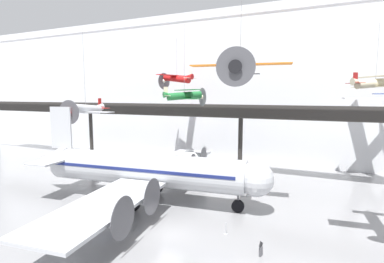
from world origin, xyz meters
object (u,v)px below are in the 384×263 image
object	(u,v)px
suspended_plane_orange_highwing	(240,71)
info_sign_pedestal	(261,250)
suspended_plane_green_biplane	(185,95)
suspended_plane_red_highwing	(177,78)
airliner_silver_main	(143,170)
stanchion_barrier	(226,231)
suspended_plane_silver_racer	(86,109)
suspended_plane_cream_biplane	(376,83)

from	to	relation	value
suspended_plane_orange_highwing	info_sign_pedestal	xyz separation A→B (m)	(4.09, -8.11, -13.98)
suspended_plane_green_biplane	suspended_plane_red_highwing	xyz separation A→B (m)	(-5.98, 9.34, 2.87)
suspended_plane_green_biplane	suspended_plane_red_highwing	world-z (taller)	suspended_plane_red_highwing
suspended_plane_orange_highwing	suspended_plane_red_highwing	distance (m)	22.72
airliner_silver_main	stanchion_barrier	world-z (taller)	airliner_silver_main
suspended_plane_silver_racer	suspended_plane_red_highwing	xyz separation A→B (m)	(6.85, 14.36, 4.78)
suspended_plane_cream_biplane	suspended_plane_orange_highwing	distance (m)	22.27
suspended_plane_silver_racer	info_sign_pedestal	bearing A→B (deg)	63.62
suspended_plane_silver_racer	airliner_silver_main	bearing A→B (deg)	66.45
suspended_plane_green_biplane	info_sign_pedestal	bearing A→B (deg)	-93.61
stanchion_barrier	info_sign_pedestal	distance (m)	4.18
airliner_silver_main	info_sign_pedestal	size ratio (longest dim) A/B	26.97
suspended_plane_red_highwing	info_sign_pedestal	bearing A→B (deg)	142.45
suspended_plane_orange_highwing	stanchion_barrier	world-z (taller)	suspended_plane_orange_highwing
info_sign_pedestal	suspended_plane_silver_racer	bearing A→B (deg)	168.39
airliner_silver_main	suspended_plane_orange_highwing	xyz separation A→B (m)	(10.59, 1.77, 10.80)
airliner_silver_main	info_sign_pedestal	distance (m)	16.30
airliner_silver_main	stanchion_barrier	bearing A→B (deg)	-26.08
suspended_plane_silver_racer	stanchion_barrier	world-z (taller)	suspended_plane_silver_racer
airliner_silver_main	suspended_plane_red_highwing	bearing A→B (deg)	99.05
suspended_plane_green_biplane	suspended_plane_cream_biplane	world-z (taller)	suspended_plane_cream_biplane
suspended_plane_red_highwing	stanchion_barrier	bearing A→B (deg)	139.78
airliner_silver_main	info_sign_pedestal	xyz separation A→B (m)	(14.68, -6.34, -3.18)
suspended_plane_silver_racer	info_sign_pedestal	world-z (taller)	suspended_plane_silver_racer
suspended_plane_green_biplane	suspended_plane_red_highwing	size ratio (longest dim) A/B	1.28
suspended_plane_red_highwing	airliner_silver_main	bearing A→B (deg)	119.13
suspended_plane_silver_racer	suspended_plane_cream_biplane	xyz separation A→B (m)	(36.29, 15.28, 3.57)
info_sign_pedestal	airliner_silver_main	bearing A→B (deg)	166.18
airliner_silver_main	suspended_plane_red_highwing	size ratio (longest dim) A/B	3.95
suspended_plane_orange_highwing	stanchion_barrier	bearing A→B (deg)	-3.08
airliner_silver_main	stanchion_barrier	size ratio (longest dim) A/B	31.05
suspended_plane_orange_highwing	stanchion_barrier	distance (m)	15.27
suspended_plane_cream_biplane	stanchion_barrier	world-z (taller)	suspended_plane_cream_biplane
suspended_plane_green_biplane	suspended_plane_cream_biplane	xyz separation A→B (m)	(23.46, 10.26, 1.67)
suspended_plane_cream_biplane	info_sign_pedestal	xyz separation A→B (m)	(-9.74, -25.54, -13.22)
airliner_silver_main	suspended_plane_orange_highwing	distance (m)	15.23
suspended_plane_red_highwing	suspended_plane_orange_highwing	bearing A→B (deg)	147.17
airliner_silver_main	suspended_plane_silver_racer	xyz separation A→B (m)	(-11.87, 3.93, 6.47)
suspended_plane_cream_biplane	stanchion_barrier	bearing A→B (deg)	-154.19
suspended_plane_green_biplane	suspended_plane_silver_racer	size ratio (longest dim) A/B	0.84
suspended_plane_silver_racer	suspended_plane_orange_highwing	distance (m)	22.97
suspended_plane_green_biplane	suspended_plane_orange_highwing	xyz separation A→B (m)	(9.62, -7.18, 2.43)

